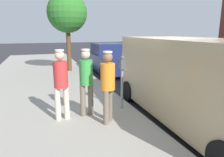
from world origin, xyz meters
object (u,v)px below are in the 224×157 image
object	(u,v)px
pedestrian_in_green	(86,78)
parked_van	(195,79)
pedestrian_in_orange	(108,83)
street_tree	(67,13)
parked_sedan_behind	(109,59)
pedestrian_in_red	(61,80)
parking_meter_near	(122,73)

from	to	relation	value
pedestrian_in_green	parked_van	size ratio (longest dim) A/B	0.33
pedestrian_in_orange	parked_van	bearing A→B (deg)	170.25
pedestrian_in_green	street_tree	bearing A→B (deg)	-94.27
pedestrian_in_orange	parked_sedan_behind	bearing A→B (deg)	-108.74
pedestrian_in_red	parked_van	world-z (taller)	parked_van
parking_meter_near	parked_sedan_behind	bearing A→B (deg)	-105.18
parking_meter_near	parked_sedan_behind	size ratio (longest dim) A/B	0.34
pedestrian_in_orange	parked_sedan_behind	distance (m)	7.32
parked_sedan_behind	street_tree	distance (m)	3.38
pedestrian_in_green	street_tree	distance (m)	6.99
parked_van	street_tree	xyz separation A→B (m)	(2.07, -7.65, 2.12)
parked_van	parked_sedan_behind	xyz separation A→B (m)	(-0.16, -7.30, -0.41)
pedestrian_in_red	pedestrian_in_orange	distance (m)	1.16
pedestrian_in_red	pedestrian_in_green	size ratio (longest dim) A/B	1.01
street_tree	parking_meter_near	bearing A→B (deg)	95.01
pedestrian_in_orange	parked_sedan_behind	xyz separation A→B (m)	(-2.35, -6.93, -0.40)
parking_meter_near	parked_sedan_behind	distance (m)	6.36
pedestrian_in_green	parked_sedan_behind	bearing A→B (deg)	-113.38
parking_meter_near	pedestrian_in_red	xyz separation A→B (m)	(1.70, 0.25, -0.02)
parked_van	parked_sedan_behind	distance (m)	7.31
parked_sedan_behind	parking_meter_near	bearing A→B (deg)	74.82
pedestrian_in_green	parked_sedan_behind	size ratio (longest dim) A/B	0.40
parking_meter_near	parked_van	size ratio (longest dim) A/B	0.29
pedestrian_in_red	parked_van	distance (m)	3.34
pedestrian_in_red	parked_sedan_behind	size ratio (longest dim) A/B	0.40
pedestrian_in_red	parked_sedan_behind	world-z (taller)	pedestrian_in_red
pedestrian_in_red	pedestrian_in_orange	world-z (taller)	pedestrian_in_red
parking_meter_near	pedestrian_in_green	bearing A→B (deg)	9.53
parking_meter_near	pedestrian_in_red	world-z (taller)	pedestrian_in_red
street_tree	pedestrian_in_red	bearing A→B (deg)	80.38
pedestrian_in_orange	parked_sedan_behind	size ratio (longest dim) A/B	0.39
pedestrian_in_red	pedestrian_in_green	distance (m)	0.65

